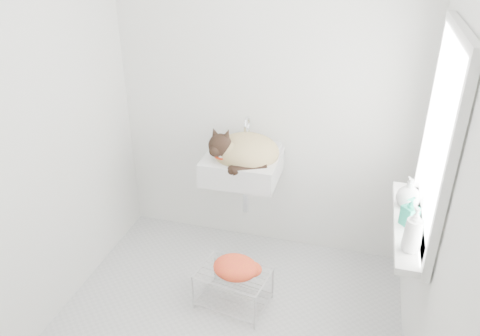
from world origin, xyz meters
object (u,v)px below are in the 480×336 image
(cat, at_px, (243,152))
(bottle_a, at_px, (409,250))
(sink, at_px, (242,156))
(wire_rack, at_px, (233,286))
(bottle_c, at_px, (406,206))
(bottle_b, at_px, (408,224))

(cat, distance_m, bottle_a, 1.34)
(sink, xyz_separation_m, cat, (0.01, -0.02, 0.04))
(wire_rack, xyz_separation_m, bottle_c, (1.00, 0.16, 0.70))
(bottle_b, bearing_deg, wire_rack, 178.04)
(cat, xyz_separation_m, bottle_c, (1.08, -0.37, -0.04))
(sink, distance_m, bottle_b, 1.24)
(wire_rack, xyz_separation_m, bottle_a, (1.00, -0.27, 0.70))
(sink, distance_m, wire_rack, 0.89)
(sink, bearing_deg, bottle_b, -27.97)
(sink, bearing_deg, bottle_a, -36.75)
(sink, xyz_separation_m, bottle_c, (1.09, -0.38, 0.00))
(wire_rack, height_order, bottle_c, bottle_c)
(bottle_a, xyz_separation_m, bottle_c, (0.00, 0.43, 0.00))
(bottle_a, bearing_deg, cat, 143.57)
(bottle_a, bearing_deg, bottle_c, 90.00)
(cat, bearing_deg, bottle_c, -30.46)
(bottle_c, bearing_deg, sink, 160.61)
(cat, distance_m, wire_rack, 0.91)
(wire_rack, bearing_deg, bottle_c, 9.14)
(cat, relative_size, bottle_a, 2.50)
(cat, distance_m, bottle_c, 1.14)
(wire_rack, relative_size, bottle_a, 2.13)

